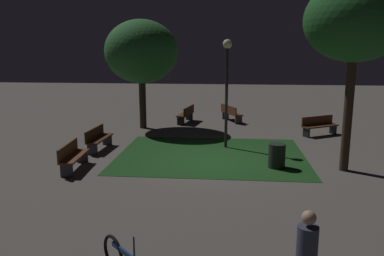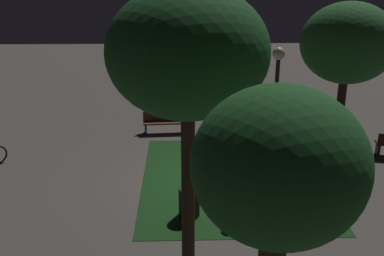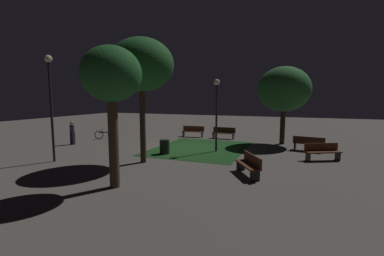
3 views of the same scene
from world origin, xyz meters
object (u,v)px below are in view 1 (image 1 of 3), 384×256
object	(u,v)px
bench_back_row	(231,113)
tree_near_wall	(141,52)
lamp_post_near_wall	(227,75)
trash_bin	(277,156)
tree_right_canopy	(356,21)
bench_lawn_edge	(319,125)
bench_by_lamp	(98,138)
bench_front_left	(72,155)
bench_corner	(187,114)

from	to	relation	value
bench_back_row	tree_near_wall	bearing A→B (deg)	-63.67
lamp_post_near_wall	trash_bin	world-z (taller)	lamp_post_near_wall
tree_right_canopy	trash_bin	bearing A→B (deg)	-91.92
bench_lawn_edge	trash_bin	bearing A→B (deg)	-25.79
bench_by_lamp	bench_front_left	distance (m)	2.58
bench_front_left	trash_bin	world-z (taller)	bench_front_left
bench_lawn_edge	lamp_post_near_wall	size ratio (longest dim) A/B	0.42
bench_corner	tree_near_wall	size ratio (longest dim) A/B	0.35
bench_back_row	bench_by_lamp	bearing A→B (deg)	-38.55
bench_by_lamp	lamp_post_near_wall	distance (m)	5.65
bench_by_lamp	bench_corner	bearing A→B (deg)	154.60
bench_back_row	lamp_post_near_wall	size ratio (longest dim) A/B	0.43
bench_by_lamp	bench_front_left	xyz separation A→B (m)	(2.58, 0.00, 0.00)
bench_back_row	tree_near_wall	size ratio (longest dim) A/B	0.34
tree_near_wall	trash_bin	distance (m)	9.16
bench_back_row	tree_right_canopy	bearing A→B (deg)	23.82
bench_back_row	bench_lawn_edge	world-z (taller)	same
bench_front_left	trash_bin	size ratio (longest dim) A/B	2.21
bench_by_lamp	bench_lawn_edge	xyz separation A→B (m)	(-3.49, 9.28, 0.00)
tree_right_canopy	bench_back_row	bearing A→B (deg)	-156.18
bench_by_lamp	lamp_post_near_wall	bearing A→B (deg)	99.39
bench_front_left	tree_near_wall	bearing A→B (deg)	173.14
lamp_post_near_wall	trash_bin	bearing A→B (deg)	33.98
trash_bin	tree_right_canopy	bearing A→B (deg)	88.08
tree_right_canopy	tree_near_wall	bearing A→B (deg)	-127.47
bench_corner	bench_back_row	distance (m)	2.43
bench_lawn_edge	lamp_post_near_wall	world-z (taller)	lamp_post_near_wall
bench_by_lamp	trash_bin	bearing A→B (deg)	75.56
tree_near_wall	lamp_post_near_wall	bearing A→B (deg)	49.60
bench_corner	bench_back_row	size ratio (longest dim) A/B	1.02
lamp_post_near_wall	bench_front_left	bearing A→B (deg)	-55.84
tree_near_wall	bench_by_lamp	bearing A→B (deg)	-10.81
bench_front_left	bench_lawn_edge	distance (m)	11.09
bench_lawn_edge	trash_bin	distance (m)	5.81
bench_by_lamp	tree_near_wall	size ratio (longest dim) A/B	0.34
bench_back_row	bench_lawn_edge	size ratio (longest dim) A/B	1.02
bench_back_row	tree_right_canopy	world-z (taller)	tree_right_canopy
bench_back_row	trash_bin	xyz separation A→B (m)	(8.31, 1.52, -0.07)
lamp_post_near_wall	bench_back_row	bearing A→B (deg)	177.89
bench_by_lamp	tree_right_canopy	xyz separation A→B (m)	(1.81, 8.93, 4.28)
bench_corner	lamp_post_near_wall	bearing A→B (deg)	22.59
lamp_post_near_wall	trash_bin	size ratio (longest dim) A/B	5.19
bench_front_left	bench_back_row	bearing A→B (deg)	150.22
bench_by_lamp	tree_right_canopy	size ratio (longest dim) A/B	0.30
tree_right_canopy	lamp_post_near_wall	world-z (taller)	tree_right_canopy
bench_by_lamp	bench_back_row	world-z (taller)	same
lamp_post_near_wall	trash_bin	xyz separation A→B (m)	(2.57, 1.73, -2.53)
bench_by_lamp	bench_lawn_edge	world-z (taller)	same
bench_corner	tree_right_canopy	bearing A→B (deg)	37.77
bench_front_left	tree_right_canopy	size ratio (longest dim) A/B	0.30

